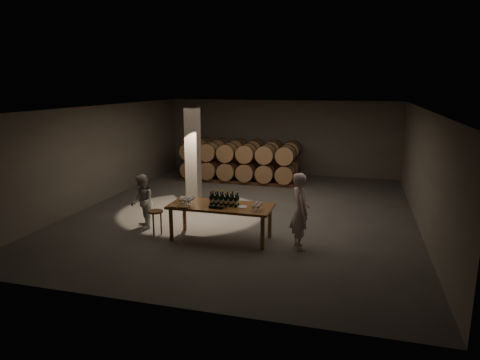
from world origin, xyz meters
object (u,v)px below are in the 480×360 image
(bottle_cluster, at_px, (224,200))
(person_man, at_px, (300,211))
(notebook_near, at_px, (184,207))
(person_woman, at_px, (142,202))
(plate, at_px, (242,207))
(stool, at_px, (156,215))
(tasting_table, at_px, (221,209))

(bottle_cluster, xyz_separation_m, person_man, (1.92, -0.10, -0.10))
(notebook_near, relative_size, person_woman, 0.17)
(plate, bearing_deg, notebook_near, -163.71)
(notebook_near, bearing_deg, person_man, -2.29)
(bottle_cluster, height_order, person_man, person_man)
(bottle_cluster, xyz_separation_m, plate, (0.48, -0.05, -0.12))
(plate, height_order, notebook_near, notebook_near)
(person_woman, bearing_deg, person_man, 49.75)
(bottle_cluster, distance_m, person_man, 1.93)
(bottle_cluster, bearing_deg, notebook_near, -153.47)
(notebook_near, distance_m, stool, 1.03)
(person_woman, bearing_deg, tasting_table, 48.85)
(notebook_near, xyz_separation_m, person_man, (2.83, 0.35, 0.01))
(plate, relative_size, person_man, 0.14)
(bottle_cluster, distance_m, stool, 1.90)
(stool, distance_m, person_man, 3.77)
(tasting_table, relative_size, bottle_cluster, 3.51)
(person_man, bearing_deg, notebook_near, 72.25)
(bottle_cluster, distance_m, notebook_near, 1.02)
(stool, relative_size, person_man, 0.35)
(tasting_table, relative_size, plate, 10.17)
(stool, bearing_deg, plate, 3.22)
(bottle_cluster, relative_size, person_man, 0.40)
(tasting_table, height_order, notebook_near, notebook_near)
(tasting_table, xyz_separation_m, person_man, (2.01, -0.09, 0.13))
(plate, xyz_separation_m, stool, (-2.31, -0.13, -0.37))
(stool, relative_size, person_woman, 0.44)
(notebook_near, height_order, person_woman, person_woman)
(person_man, bearing_deg, plate, 63.00)
(person_man, distance_m, person_woman, 4.33)
(stool, height_order, person_man, person_man)
(notebook_near, bearing_deg, stool, 154.03)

